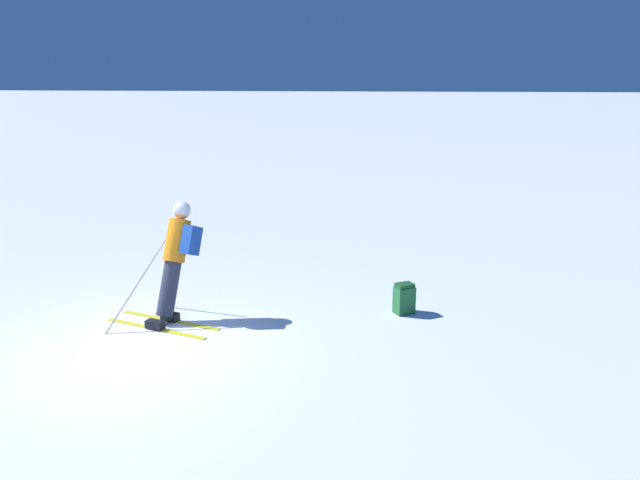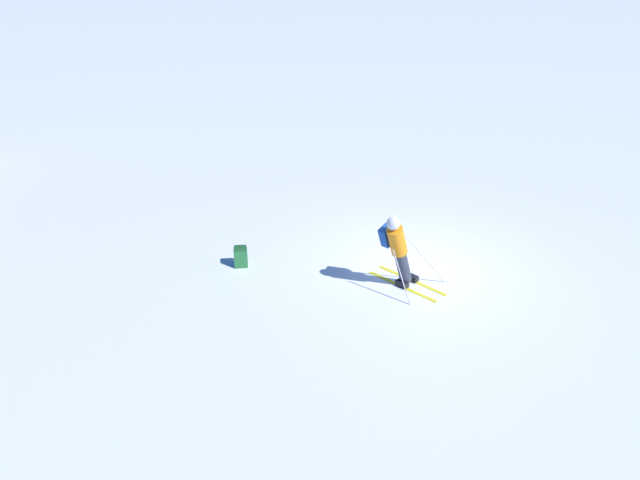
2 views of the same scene
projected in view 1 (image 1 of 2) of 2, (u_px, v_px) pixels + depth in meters
name	position (u px, v px, depth m)	size (l,w,h in m)	color
ground_plane	(141.00, 347.00, 8.74)	(300.00, 300.00, 0.00)	white
skier	(176.00, 254.00, 9.59)	(1.29, 1.85, 1.86)	yellow
spare_backpack	(404.00, 299.00, 9.94)	(0.35, 0.37, 0.50)	#236633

